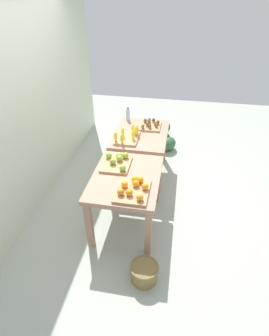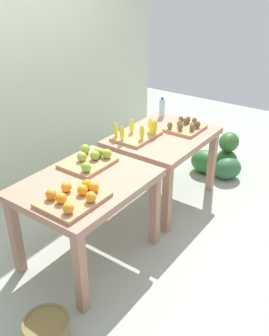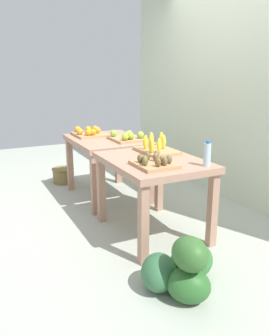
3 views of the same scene
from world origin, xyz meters
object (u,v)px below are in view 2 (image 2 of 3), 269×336
orange_bin (74,197)px  watermelon_pile (220,159)px  wicker_basket (47,332)px  display_table_right (163,144)px  banana_crate (137,134)px  kiwi_bin (185,127)px  apple_bin (90,160)px  display_table_left (87,192)px  water_bottle (162,108)px

orange_bin → watermelon_pile: orange_bin is taller
orange_bin → wicker_basket: bearing=-158.1°
display_table_right → banana_crate: bearing=144.7°
display_table_right → kiwi_bin: kiwi_bin is taller
display_table_right → apple_bin: apple_bin is taller
display_table_right → wicker_basket: (-1.92, -0.35, -0.51)m
apple_bin → wicker_basket: apple_bin is taller
display_table_left → display_table_right: 1.12m
wicker_basket → display_table_right: bearing=10.3°
display_table_right → water_bottle: size_ratio=4.81×
display_table_left → watermelon_pile: bearing=-7.4°
banana_crate → water_bottle: 0.65m
banana_crate → display_table_left: bearing=-170.1°
kiwi_bin → banana_crate: bearing=148.6°
watermelon_pile → display_table_left: bearing=172.6°
banana_crate → kiwi_bin: 0.53m
watermelon_pile → display_table_right: bearing=163.6°
kiwi_bin → orange_bin: bearing=-179.4°
orange_bin → wicker_basket: orange_bin is taller
orange_bin → apple_bin: bearing=30.9°
display_table_right → watermelon_pile: (0.89, -0.26, -0.45)m
apple_bin → banana_crate: bearing=-0.1°
display_table_right → banana_crate: banana_crate is taller
water_bottle → display_table_left: bearing=-169.7°
apple_bin → kiwi_bin: size_ratio=1.11×
display_table_left → orange_bin: orange_bin is taller
orange_bin → display_table_right: bearing=5.5°
apple_bin → watermelon_pile: (1.79, -0.42, -0.60)m
banana_crate → orange_bin: bearing=-166.0°
display_table_left → wicker_basket: display_table_left is taller
display_table_right → banana_crate: size_ratio=2.36×
display_table_left → orange_bin: 0.33m
orange_bin → kiwi_bin: 1.61m
apple_bin → kiwi_bin: apple_bin is taller
display_table_left → wicker_basket: (-0.80, -0.35, -0.51)m
apple_bin → display_table_right: bearing=-10.0°
orange_bin → water_bottle: size_ratio=2.04×
banana_crate → kiwi_bin: banana_crate is taller
apple_bin → wicker_basket: size_ratio=1.31×
display_table_left → display_table_right: size_ratio=1.00×
apple_bin → display_table_left: bearing=-145.0°
display_table_left → banana_crate: (0.90, 0.16, 0.15)m
banana_crate → wicker_basket: (-1.70, -0.51, -0.66)m
orange_bin → water_bottle: water_bottle is taller
display_table_left → apple_bin: 0.31m
apple_bin → watermelon_pile: bearing=-13.2°
wicker_basket → apple_bin: bearing=26.4°
watermelon_pile → orange_bin: bearing=176.8°
display_table_left → watermelon_pile: 2.08m
kiwi_bin → water_bottle: water_bottle is taller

